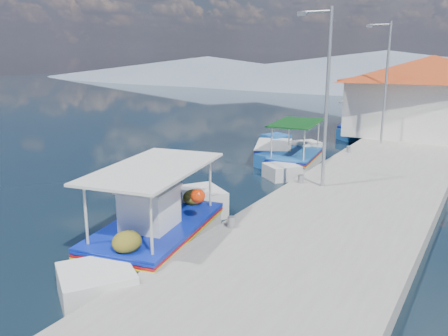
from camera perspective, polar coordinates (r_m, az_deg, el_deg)
The scene contains 10 objects.
ground at distance 17.01m, azimuth -5.17°, elevation -3.26°, with size 160.00×160.00×0.00m, color black.
quay at distance 20.04m, azimuth 19.26°, elevation -0.57°, with size 5.00×44.00×0.50m, color #9C9A92.
bollards at distance 19.74m, azimuth 12.94°, elevation 0.85°, with size 0.20×17.20×0.30m.
main_caique at distance 12.46m, azimuth -8.10°, elevation -7.68°, with size 3.13×7.44×2.50m.
caique_green_canopy at distance 21.15m, azimuth 8.89°, elevation 1.07°, with size 2.30×6.02×2.27m.
caique_blue_hull at distance 22.88m, azimuth 6.30°, elevation 1.99°, with size 3.03×5.32×1.02m.
caique_far at distance 30.67m, azimuth 16.28°, elevation 4.94°, with size 2.45×6.66×2.35m.
harbor_building at distance 28.39m, azimuth 24.12°, elevation 8.33°, with size 10.49×10.49×4.40m.
lamp_post_near at distance 15.97m, azimuth 12.33°, elevation 9.44°, with size 1.21×0.14×6.00m.
lamp_post_far at distance 24.65m, azimuth 19.22°, elevation 10.58°, with size 1.21×0.14×6.00m.
Camera 1 is at (9.59, -13.09, 5.11)m, focal length 37.01 mm.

